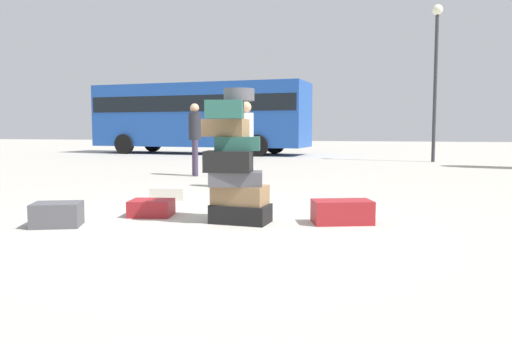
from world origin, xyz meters
name	(u,v)px	position (x,y,z in m)	size (l,w,h in m)	color
ground_plane	(213,222)	(0.00, 0.00, 0.00)	(80.00, 80.00, 0.00)	#ADA89E
suitcase_tower	(235,167)	(0.27, 0.06, 0.69)	(0.88, 0.71, 1.64)	black
suitcase_cream_upright_blue	(169,193)	(-1.33, 1.76, 0.10)	(0.56, 0.41, 0.20)	beige
suitcase_charcoal_right_side	(57,215)	(-1.73, -0.66, 0.14)	(0.55, 0.40, 0.29)	#4C4C51
suitcase_maroon_foreground_near	(342,212)	(1.57, 0.30, 0.14)	(0.71, 0.39, 0.29)	maroon
suitcase_maroon_behind_tower	(151,208)	(-0.94, 0.25, 0.11)	(0.55, 0.44, 0.22)	maroon
person_bearded_onlooker	(195,133)	(-2.31, 5.68, 1.06)	(0.30, 0.32, 1.77)	#3F334C
person_tourist_with_camera	(246,137)	(-0.48, 3.51, 1.01)	(0.30, 0.34, 1.68)	#3F334C
parked_bus	(200,114)	(-5.78, 15.80, 1.83)	(10.10, 3.47, 3.15)	#1E4CA5
lamp_post	(436,58)	(3.99, 12.40, 3.57)	(0.36, 0.36, 5.36)	#333338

